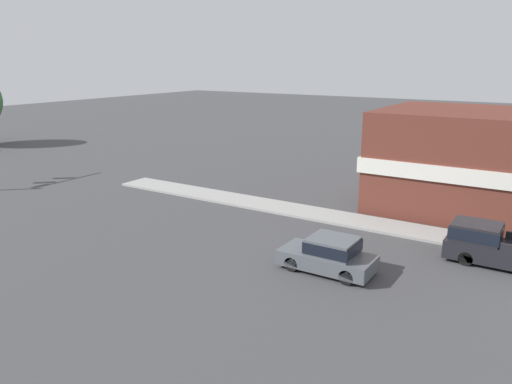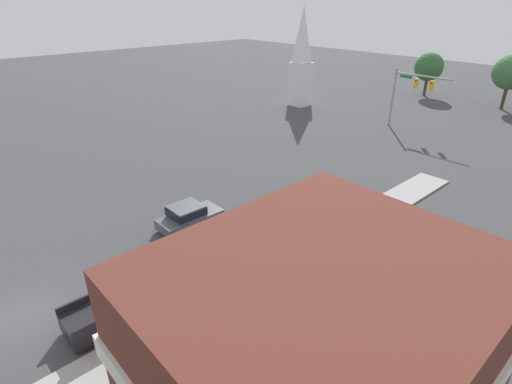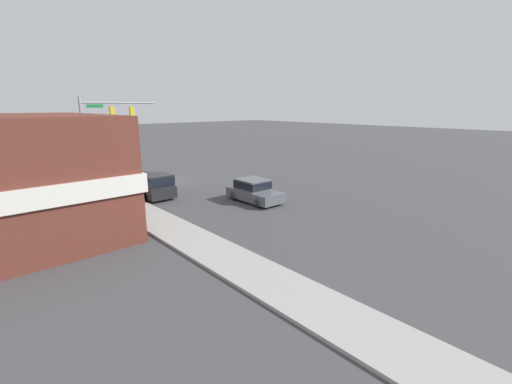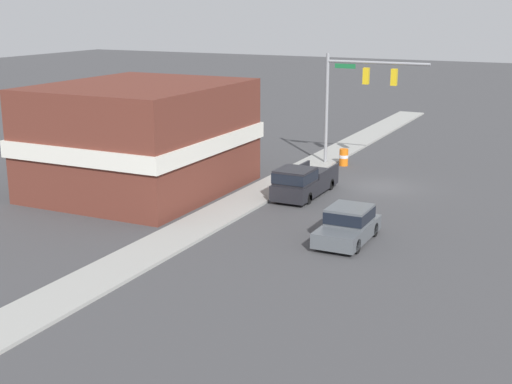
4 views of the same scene
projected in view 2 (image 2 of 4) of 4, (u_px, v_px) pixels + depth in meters
name	position (u px, v px, depth m)	size (l,w,h in m)	color
ground_plane	(25.00, 314.00, 19.06)	(200.00, 200.00, 0.00)	#424244
far_signal_assembly	(411.00, 87.00, 43.91)	(6.47, 0.49, 6.57)	gray
car_lead	(189.00, 216.00, 26.00)	(1.95, 4.20, 1.60)	black
pickup_truck_parked	(136.00, 295.00, 18.98)	(1.96, 5.54, 1.82)	black
corner_brick_building	(319.00, 338.00, 13.73)	(9.85, 11.70, 6.17)	brown
church_steeple	(302.00, 55.00, 53.12)	(2.63, 2.63, 12.90)	white
backdrop_tree_left_far	(429.00, 67.00, 59.91)	(4.18, 4.18, 6.34)	#4C3823
backdrop_tree_left_mid	(511.00, 72.00, 52.00)	(4.49, 4.49, 7.12)	#4C3823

